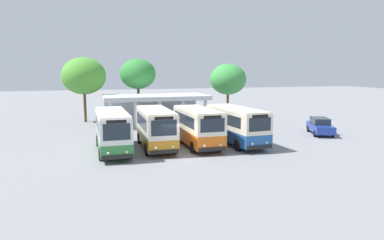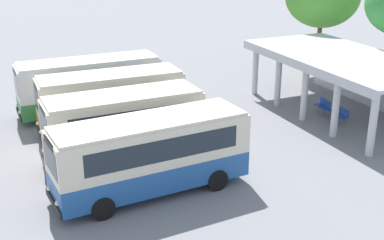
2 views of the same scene
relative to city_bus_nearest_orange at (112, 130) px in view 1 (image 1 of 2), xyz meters
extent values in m
plane|color=gray|center=(4.43, -2.70, -1.75)|extent=(180.00, 180.00, 0.00)
cylinder|color=black|center=(1.07, -2.42, -1.30)|extent=(0.23, 0.90, 0.90)
cylinder|color=black|center=(-1.04, -2.43, -1.30)|extent=(0.23, 0.90, 0.90)
cylinder|color=black|center=(1.04, 2.46, -1.30)|extent=(0.23, 0.90, 0.90)
cylinder|color=black|center=(-1.07, 2.45, -1.30)|extent=(0.23, 0.90, 0.90)
cube|color=#337F3D|center=(0.00, 0.01, -0.91)|extent=(2.26, 7.89, 0.92)
cube|color=silver|center=(0.00, 0.01, 0.42)|extent=(2.26, 7.89, 1.74)
cube|color=silver|center=(0.00, 0.01, 1.35)|extent=(2.19, 7.65, 0.12)
cube|color=black|center=(0.03, -3.95, -1.23)|extent=(2.10, 0.11, 0.28)
cube|color=#1E2833|center=(0.03, -3.91, 0.47)|extent=(1.81, 0.06, 1.13)
cube|color=black|center=(0.03, -3.91, 1.17)|extent=(1.32, 0.06, 0.24)
cube|color=#1E2833|center=(1.09, 0.12, 0.47)|extent=(0.08, 6.30, 0.96)
cube|color=#1E2833|center=(-1.09, 0.11, 0.47)|extent=(0.08, 6.30, 0.96)
sphere|color=#EAEACC|center=(0.63, -3.94, -0.92)|extent=(0.20, 0.20, 0.20)
sphere|color=#EAEACC|center=(-0.58, -3.95, -0.92)|extent=(0.20, 0.20, 0.20)
cylinder|color=black|center=(4.46, -1.96, -1.30)|extent=(0.24, 0.90, 0.90)
cylinder|color=black|center=(2.31, -1.91, -1.30)|extent=(0.24, 0.90, 0.90)
cylinder|color=black|center=(4.56, 2.54, -1.30)|extent=(0.24, 0.90, 0.90)
cylinder|color=black|center=(2.41, 2.58, -1.30)|extent=(0.24, 0.90, 0.90)
cube|color=orange|center=(3.44, 0.31, -0.90)|extent=(2.40, 7.30, 0.94)
cube|color=beige|center=(3.44, 0.31, 0.44)|extent=(2.40, 7.30, 1.75)
cube|color=beige|center=(3.44, 0.31, 1.37)|extent=(2.33, 7.08, 0.12)
cube|color=black|center=(3.36, -3.34, -1.23)|extent=(2.14, 0.15, 0.28)
cube|color=#1E2833|center=(3.36, -3.30, 0.49)|extent=(1.85, 0.09, 1.13)
cube|color=black|center=(3.36, -3.30, 1.19)|extent=(1.35, 0.08, 0.24)
cube|color=#1E2833|center=(4.55, 0.39, 0.49)|extent=(0.16, 5.80, 0.96)
cube|color=#1E2833|center=(2.32, 0.43, 0.49)|extent=(0.16, 5.80, 0.96)
sphere|color=#EAEACC|center=(3.98, -3.35, -0.92)|extent=(0.20, 0.20, 0.20)
sphere|color=#EAEACC|center=(2.74, -3.32, -0.92)|extent=(0.20, 0.20, 0.20)
cylinder|color=black|center=(8.00, -2.19, -1.30)|extent=(0.23, 0.90, 0.90)
cylinder|color=black|center=(5.81, -2.23, -1.30)|extent=(0.23, 0.90, 0.90)
cylinder|color=black|center=(7.94, 2.14, -1.30)|extent=(0.23, 0.90, 0.90)
cylinder|color=black|center=(5.74, 2.10, -1.30)|extent=(0.23, 0.90, 0.90)
cube|color=orange|center=(6.87, -0.04, -0.83)|extent=(2.40, 7.02, 1.09)
cube|color=beige|center=(6.87, -0.04, 0.50)|extent=(2.40, 7.02, 1.57)
cube|color=beige|center=(6.87, -0.04, 1.35)|extent=(2.33, 6.81, 0.12)
cube|color=black|center=(6.92, -3.57, -1.23)|extent=(2.18, 0.13, 0.28)
cube|color=#1E2833|center=(6.92, -3.52, 0.55)|extent=(1.88, 0.08, 1.02)
cube|color=black|center=(6.92, -3.52, 1.17)|extent=(1.38, 0.07, 0.24)
cube|color=#1E2833|center=(8.01, 0.07, 0.55)|extent=(0.13, 5.59, 0.86)
cube|color=#1E2833|center=(5.73, 0.04, 0.55)|extent=(0.13, 5.59, 0.86)
sphere|color=#EAEACC|center=(7.56, -3.55, -0.92)|extent=(0.20, 0.20, 0.20)
sphere|color=#EAEACC|center=(6.29, -3.57, -0.92)|extent=(0.20, 0.20, 0.20)
cylinder|color=black|center=(11.56, -2.32, -1.30)|extent=(0.28, 0.91, 0.90)
cylinder|color=black|center=(9.38, -2.47, -1.30)|extent=(0.28, 0.91, 0.90)
cylinder|color=black|center=(11.23, 2.47, -1.30)|extent=(0.28, 0.91, 0.90)
cylinder|color=black|center=(9.05, 2.32, -1.30)|extent=(0.28, 0.91, 0.90)
cube|color=#23569E|center=(10.31, 0.00, -0.86)|extent=(2.82, 7.89, 1.03)
cube|color=beige|center=(10.31, 0.00, 0.45)|extent=(2.82, 7.89, 1.59)
cube|color=beige|center=(10.31, 0.00, 1.31)|extent=(2.73, 7.66, 0.12)
cube|color=black|center=(10.57, -3.90, -1.23)|extent=(2.18, 0.25, 0.28)
cube|color=#1E2833|center=(10.57, -3.85, 0.50)|extent=(1.88, 0.18, 1.03)
cube|color=black|center=(10.57, -3.85, 1.13)|extent=(1.37, 0.14, 0.24)
cube|color=#1E2833|center=(11.43, 0.18, 0.50)|extent=(0.47, 6.19, 0.87)
cube|color=#1E2833|center=(9.17, 0.02, 0.50)|extent=(0.47, 6.19, 0.87)
sphere|color=#EAEACC|center=(11.20, -3.84, -0.92)|extent=(0.20, 0.20, 0.20)
sphere|color=#EAEACC|center=(9.95, -3.93, -0.92)|extent=(0.20, 0.20, 0.20)
cylinder|color=black|center=(20.36, 0.26, -1.43)|extent=(0.41, 0.66, 0.64)
cylinder|color=black|center=(18.82, 0.88, -1.43)|extent=(0.41, 0.66, 0.64)
cylinder|color=black|center=(21.40, 2.83, -1.43)|extent=(0.41, 0.66, 0.64)
cylinder|color=black|center=(19.86, 3.45, -1.43)|extent=(0.41, 0.66, 0.64)
cube|color=navy|center=(20.11, 1.85, -1.08)|extent=(3.31, 4.81, 0.70)
cube|color=#1E2833|center=(20.19, 2.06, -0.43)|extent=(2.26, 2.72, 0.60)
cylinder|color=silver|center=(0.55, 10.49, -0.15)|extent=(0.36, 0.36, 3.20)
cylinder|color=silver|center=(3.18, 10.49, -0.15)|extent=(0.36, 0.36, 3.20)
cylinder|color=silver|center=(5.81, 10.49, -0.15)|extent=(0.36, 0.36, 3.20)
cylinder|color=silver|center=(8.45, 10.49, -0.15)|extent=(0.36, 0.36, 3.20)
cylinder|color=silver|center=(11.08, 10.49, -0.15)|extent=(0.36, 0.36, 3.20)
cube|color=silver|center=(5.81, 15.56, -0.15)|extent=(11.33, 0.20, 3.20)
cube|color=silver|center=(5.81, 12.92, 1.55)|extent=(11.83, 5.97, 0.20)
cube|color=silver|center=(5.81, 9.99, 1.31)|extent=(11.83, 0.10, 0.28)
cylinder|color=slate|center=(5.35, 11.89, -1.53)|extent=(0.03, 0.03, 0.44)
cylinder|color=slate|center=(4.99, 11.90, -1.53)|extent=(0.03, 0.03, 0.44)
cylinder|color=slate|center=(5.35, 12.24, -1.53)|extent=(0.03, 0.03, 0.44)
cylinder|color=slate|center=(5.00, 12.25, -1.53)|extent=(0.03, 0.03, 0.44)
cube|color=#1E4CB2|center=(5.17, 12.07, -1.29)|extent=(0.45, 0.45, 0.04)
cube|color=#1E4CB2|center=(5.18, 12.27, -1.09)|extent=(0.44, 0.05, 0.40)
cylinder|color=slate|center=(5.90, 11.82, -1.53)|extent=(0.03, 0.03, 0.44)
cylinder|color=slate|center=(5.55, 11.83, -1.53)|extent=(0.03, 0.03, 0.44)
cylinder|color=slate|center=(5.91, 12.17, -1.53)|extent=(0.03, 0.03, 0.44)
cylinder|color=slate|center=(5.56, 12.18, -1.53)|extent=(0.03, 0.03, 0.44)
cube|color=#1E4CB2|center=(5.73, 12.00, -1.29)|extent=(0.45, 0.45, 0.04)
cube|color=#1E4CB2|center=(5.73, 12.20, -1.09)|extent=(0.44, 0.05, 0.40)
cylinder|color=slate|center=(6.45, 11.84, -1.53)|extent=(0.03, 0.03, 0.44)
cylinder|color=slate|center=(6.10, 11.85, -1.53)|extent=(0.03, 0.03, 0.44)
cylinder|color=slate|center=(6.46, 12.19, -1.53)|extent=(0.03, 0.03, 0.44)
cylinder|color=slate|center=(6.11, 12.20, -1.53)|extent=(0.03, 0.03, 0.44)
cube|color=#1E4CB2|center=(6.28, 12.02, -1.29)|extent=(0.45, 0.45, 0.04)
cube|color=#1E4CB2|center=(6.29, 12.22, -1.09)|extent=(0.44, 0.05, 0.40)
cylinder|color=slate|center=(7.01, 11.77, -1.53)|extent=(0.03, 0.03, 0.44)
cylinder|color=slate|center=(6.66, 11.78, -1.53)|extent=(0.03, 0.03, 0.44)
cylinder|color=slate|center=(7.02, 12.13, -1.53)|extent=(0.03, 0.03, 0.44)
cylinder|color=slate|center=(6.66, 12.13, -1.53)|extent=(0.03, 0.03, 0.44)
cube|color=#1E4CB2|center=(6.84, 11.95, -1.29)|extent=(0.45, 0.45, 0.04)
cube|color=#1E4CB2|center=(6.84, 12.15, -1.09)|extent=(0.44, 0.05, 0.40)
cylinder|color=slate|center=(7.56, 11.75, -1.53)|extent=(0.03, 0.03, 0.44)
cylinder|color=slate|center=(7.21, 11.76, -1.53)|extent=(0.03, 0.03, 0.44)
cylinder|color=slate|center=(7.57, 12.10, -1.53)|extent=(0.03, 0.03, 0.44)
cylinder|color=slate|center=(7.22, 12.11, -1.53)|extent=(0.03, 0.03, 0.44)
cube|color=#1E4CB2|center=(7.39, 11.93, -1.29)|extent=(0.45, 0.45, 0.04)
cube|color=#1E4CB2|center=(7.40, 12.13, -1.09)|extent=(0.44, 0.05, 0.40)
cylinder|color=brown|center=(4.57, 18.10, 0.29)|extent=(0.32, 0.32, 4.10)
ellipsoid|color=#338438|center=(4.57, 18.10, 4.03)|extent=(4.51, 4.51, 3.83)
cylinder|color=brown|center=(16.43, 16.91, -0.14)|extent=(0.32, 0.32, 3.23)
ellipsoid|color=green|center=(16.43, 16.91, 3.29)|extent=(4.84, 4.84, 4.11)
cylinder|color=brown|center=(-2.05, 17.25, 0.05)|extent=(0.32, 0.32, 3.61)
ellipsoid|color=#4C9933|center=(-2.05, 17.25, 3.82)|extent=(5.22, 5.22, 4.44)
camera|label=1|loc=(-1.78, -27.68, 4.59)|focal=33.34mm
camera|label=2|loc=(27.72, -5.94, 8.19)|focal=47.92mm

